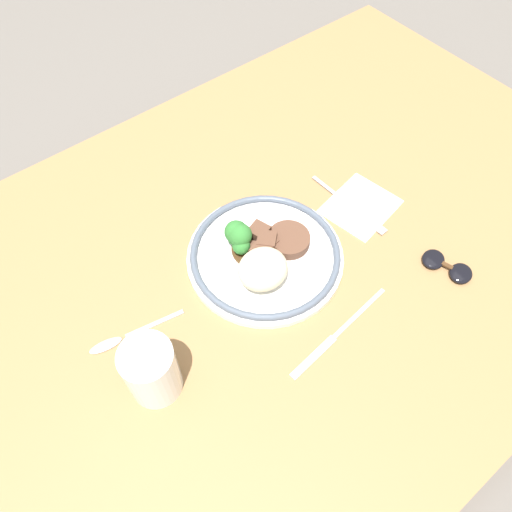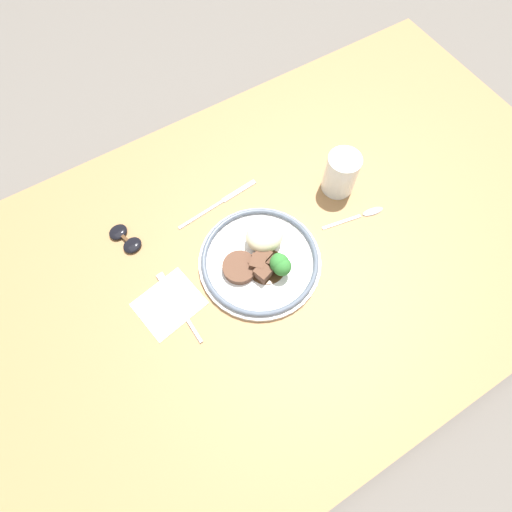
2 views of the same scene
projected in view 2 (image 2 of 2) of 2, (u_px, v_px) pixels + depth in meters
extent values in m
plane|color=#5B5651|center=(277.00, 261.00, 0.95)|extent=(8.00, 8.00, 0.00)
cube|color=olive|center=(277.00, 257.00, 0.93)|extent=(1.57, 0.94, 0.05)
cube|color=white|center=(169.00, 304.00, 0.86)|extent=(0.15, 0.13, 0.00)
cylinder|color=white|center=(259.00, 260.00, 0.89)|extent=(0.27, 0.27, 0.01)
torus|color=#4C5666|center=(259.00, 258.00, 0.88)|extent=(0.26, 0.26, 0.01)
ellipsoid|color=beige|center=(265.00, 236.00, 0.88)|extent=(0.09, 0.08, 0.06)
cylinder|color=brown|center=(240.00, 267.00, 0.87)|extent=(0.08, 0.08, 0.02)
cylinder|color=#472D19|center=(266.00, 266.00, 0.88)|extent=(0.09, 0.09, 0.00)
cube|color=brown|center=(255.00, 265.00, 0.87)|extent=(0.02, 0.02, 0.02)
cube|color=brown|center=(264.00, 258.00, 0.87)|extent=(0.04, 0.04, 0.03)
cube|color=brown|center=(258.00, 264.00, 0.87)|extent=(0.05, 0.05, 0.03)
cube|color=brown|center=(258.00, 257.00, 0.88)|extent=(0.03, 0.03, 0.03)
cube|color=brown|center=(263.00, 273.00, 0.86)|extent=(0.04, 0.04, 0.03)
cube|color=brown|center=(267.00, 261.00, 0.87)|extent=(0.03, 0.03, 0.02)
cylinder|color=#5B8E47|center=(282.00, 271.00, 0.87)|extent=(0.01, 0.01, 0.01)
sphere|color=#2D702D|center=(282.00, 268.00, 0.86)|extent=(0.03, 0.03, 0.03)
cylinder|color=#5B8E47|center=(281.00, 271.00, 0.87)|extent=(0.01, 0.01, 0.02)
sphere|color=#2D702D|center=(282.00, 267.00, 0.84)|extent=(0.04, 0.04, 0.04)
cylinder|color=#5B8E47|center=(279.00, 270.00, 0.87)|extent=(0.01, 0.01, 0.01)
sphere|color=#2D702D|center=(279.00, 266.00, 0.85)|extent=(0.03, 0.03, 0.03)
cylinder|color=#5B8E47|center=(279.00, 268.00, 0.87)|extent=(0.01, 0.01, 0.02)
sphere|color=#2D702D|center=(279.00, 263.00, 0.84)|extent=(0.04, 0.04, 0.04)
cylinder|color=#5B8E47|center=(278.00, 263.00, 0.88)|extent=(0.01, 0.01, 0.01)
sphere|color=#2D702D|center=(279.00, 260.00, 0.86)|extent=(0.03, 0.03, 0.03)
cylinder|color=#F4AD19|center=(340.00, 177.00, 0.95)|extent=(0.07, 0.07, 0.08)
cylinder|color=white|center=(341.00, 174.00, 0.93)|extent=(0.08, 0.08, 0.11)
cube|color=#ADADB2|center=(188.00, 320.00, 0.84)|extent=(0.01, 0.11, 0.00)
cube|color=#ADADB2|center=(166.00, 286.00, 0.87)|extent=(0.02, 0.07, 0.00)
cube|color=#ADADB2|center=(202.00, 214.00, 0.95)|extent=(0.13, 0.02, 0.00)
cube|color=#ADADB2|center=(239.00, 191.00, 0.98)|extent=(0.10, 0.02, 0.00)
cube|color=#ADADB2|center=(342.00, 222.00, 0.94)|extent=(0.10, 0.03, 0.00)
ellipsoid|color=#ADADB2|center=(373.00, 211.00, 0.95)|extent=(0.06, 0.03, 0.01)
ellipsoid|color=black|center=(132.00, 245.00, 0.91)|extent=(0.05, 0.05, 0.01)
ellipsoid|color=black|center=(118.00, 232.00, 0.92)|extent=(0.05, 0.05, 0.01)
cube|color=#472D19|center=(125.00, 238.00, 0.91)|extent=(0.01, 0.02, 0.00)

